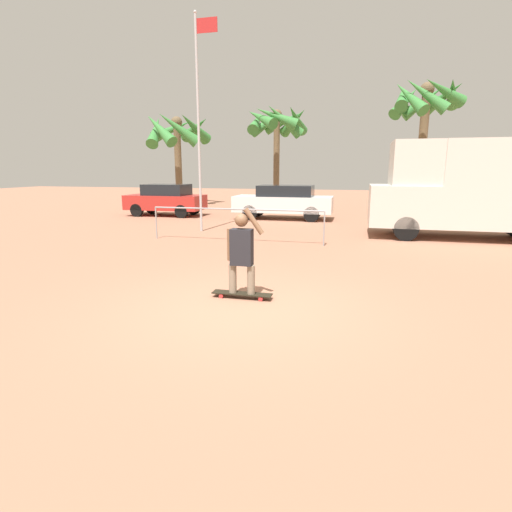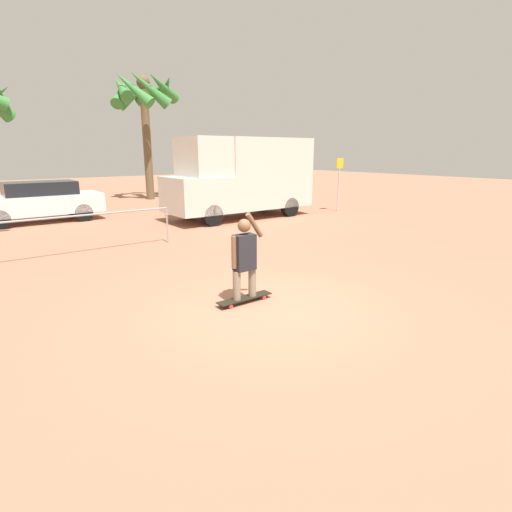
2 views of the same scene
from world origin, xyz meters
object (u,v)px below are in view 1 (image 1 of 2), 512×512
at_px(parked_car_white, 284,201).
at_px(palm_tree_center_background, 277,123).
at_px(skateboard, 242,294).
at_px(palm_tree_near_van, 425,103).
at_px(palm_tree_far_left, 176,132).
at_px(flagpole, 199,116).
at_px(parked_car_red, 166,199).
at_px(camper_van, 473,187).
at_px(person_skateboarder, 242,249).

relative_size(parked_car_white, palm_tree_center_background, 0.77).
xyz_separation_m(parked_car_white, palm_tree_center_background, (-1.34, 5.17, 4.03)).
height_order(skateboard, palm_tree_near_van, palm_tree_near_van).
xyz_separation_m(skateboard, parked_car_white, (-1.31, 11.72, 0.75)).
distance_m(parked_car_white, palm_tree_far_left, 10.70).
bearing_deg(flagpole, palm_tree_far_left, 118.80).
distance_m(parked_car_red, palm_tree_center_background, 8.03).
bearing_deg(skateboard, palm_tree_far_left, 117.78).
relative_size(camper_van, palm_tree_far_left, 1.05).
bearing_deg(flagpole, parked_car_white, 62.03).
xyz_separation_m(camper_van, palm_tree_center_background, (-8.29, 8.95, 3.13)).
xyz_separation_m(camper_van, parked_car_white, (-6.95, 3.78, -0.90)).
height_order(parked_car_red, palm_tree_near_van, palm_tree_near_van).
relative_size(person_skateboarder, palm_tree_center_background, 0.26).
xyz_separation_m(person_skateboarder, palm_tree_center_background, (-2.65, 16.89, 3.95)).
bearing_deg(camper_van, person_skateboarder, -125.35).
distance_m(parked_car_red, flagpole, 6.59).
relative_size(parked_car_white, flagpole, 0.60).
relative_size(skateboard, palm_tree_center_background, 0.19).
bearing_deg(palm_tree_near_van, palm_tree_far_left, 175.24).
height_order(skateboard, palm_tree_center_background, palm_tree_center_background).
relative_size(skateboard, palm_tree_far_left, 0.19).
bearing_deg(person_skateboarder, camper_van, 54.65).
bearing_deg(skateboard, flagpole, 116.32).
distance_m(parked_car_red, palm_tree_near_van, 14.14).
bearing_deg(parked_car_red, palm_tree_far_left, 108.99).
distance_m(skateboard, parked_car_red, 13.81).
bearing_deg(parked_car_white, palm_tree_center_background, 104.52).
bearing_deg(palm_tree_center_background, palm_tree_far_left, 172.93).
xyz_separation_m(camper_van, parked_car_red, (-12.91, 3.77, -0.92)).
bearing_deg(palm_tree_near_van, skateboard, -107.30).
distance_m(parked_car_white, parked_car_red, 5.96).
relative_size(camper_van, flagpole, 0.82).
xyz_separation_m(palm_tree_near_van, palm_tree_center_background, (-7.79, 0.38, -0.73)).
distance_m(parked_car_white, palm_tree_center_background, 6.69).
height_order(skateboard, camper_van, camper_van).
relative_size(palm_tree_center_background, flagpole, 0.78).
bearing_deg(parked_car_red, flagpole, -50.22).
bearing_deg(person_skateboarder, palm_tree_center_background, 98.92).
bearing_deg(skateboard, parked_car_white, 96.39).
height_order(parked_car_white, flagpole, flagpole).
xyz_separation_m(palm_tree_far_left, flagpole, (5.70, -10.37, -0.44)).
distance_m(camper_van, parked_car_red, 13.48).
bearing_deg(parked_car_white, palm_tree_near_van, 36.59).
height_order(parked_car_red, palm_tree_center_background, palm_tree_center_background).
bearing_deg(flagpole, camper_van, 3.68).
bearing_deg(person_skateboarder, parked_car_white, 96.38).
height_order(person_skateboarder, flagpole, flagpole).
distance_m(person_skateboarder, parked_car_white, 11.80).
bearing_deg(parked_car_white, palm_tree_far_left, 143.22).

